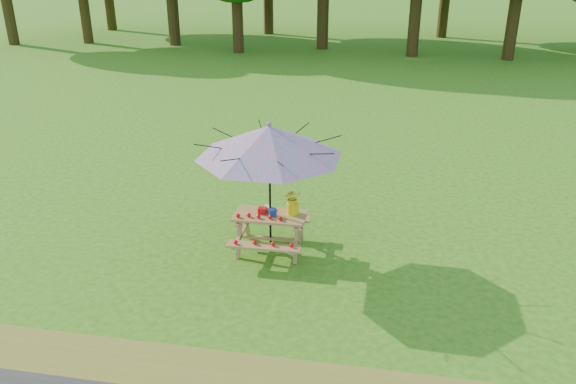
# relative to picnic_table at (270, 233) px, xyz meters

# --- Properties ---
(ground) EXTENTS (120.00, 120.00, 0.00)m
(ground) POSITION_rel_picnic_table_xyz_m (4.77, -0.50, -0.33)
(ground) COLOR #2F6813
(ground) RESTS_ON ground
(picnic_table) EXTENTS (1.20, 1.32, 0.67)m
(picnic_table) POSITION_rel_picnic_table_xyz_m (0.00, 0.00, 0.00)
(picnic_table) COLOR #9B6B46
(picnic_table) RESTS_ON ground
(patio_umbrella) EXTENTS (3.14, 3.14, 2.27)m
(patio_umbrella) POSITION_rel_picnic_table_xyz_m (0.00, 0.00, 1.62)
(patio_umbrella) COLOR black
(patio_umbrella) RESTS_ON ground
(produce_bins) EXTENTS (0.33, 0.34, 0.13)m
(produce_bins) POSITION_rel_picnic_table_xyz_m (-0.04, 0.03, 0.40)
(produce_bins) COLOR red
(produce_bins) RESTS_ON picnic_table
(tomatoes_row) EXTENTS (0.77, 0.13, 0.07)m
(tomatoes_row) POSITION_rel_picnic_table_xyz_m (-0.15, -0.18, 0.38)
(tomatoes_row) COLOR #F2080F
(tomatoes_row) RESTS_ON picnic_table
(flower_bucket) EXTENTS (0.34, 0.32, 0.45)m
(flower_bucket) POSITION_rel_picnic_table_xyz_m (0.37, 0.10, 0.58)
(flower_bucket) COLOR yellow
(flower_bucket) RESTS_ON picnic_table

